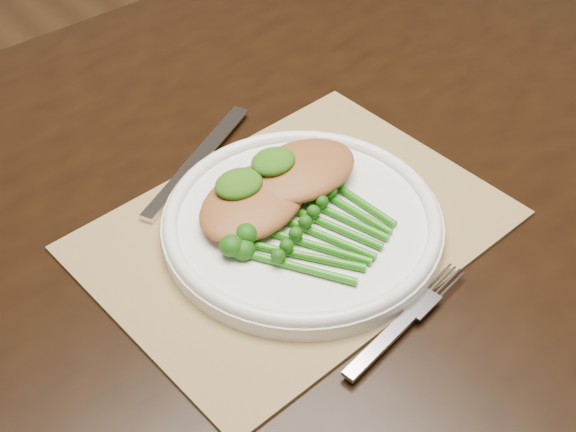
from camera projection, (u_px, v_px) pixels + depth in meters
floor at (298, 400)px, 1.58m from camera, size 4.00×4.00×0.00m
dining_table at (305, 349)px, 1.20m from camera, size 1.61×0.92×0.75m
placemat at (296, 230)px, 0.85m from camera, size 0.44×0.34×0.00m
dinner_plate at (302, 222)px, 0.84m from camera, size 0.30×0.30×0.03m
knife at (188, 171)px, 0.91m from camera, size 0.21×0.11×0.01m
fork at (413, 313)px, 0.76m from camera, size 0.18×0.05×0.01m
chicken_fillet_left at (254, 201)px, 0.84m from camera, size 0.16×0.13×0.03m
chicken_fillet_right at (300, 171)px, 0.86m from camera, size 0.13×0.09×0.03m
pesto_dollop_left at (239, 184)px, 0.83m from camera, size 0.05×0.04×0.02m
pesto_dollop_right at (273, 161)px, 0.85m from camera, size 0.05×0.04×0.02m
broccolini_bundle at (325, 229)px, 0.82m from camera, size 0.19×0.20×0.04m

